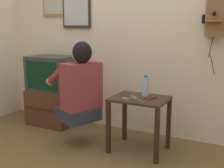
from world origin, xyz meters
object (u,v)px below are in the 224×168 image
television (52,73)px  water_bottle (145,86)px  cell_phone_held (129,97)px  wall_phone_antique (215,16)px  person (80,86)px  cell_phone_spare (151,98)px  wall_mirror (76,1)px  toothbrush (138,100)px

television → water_bottle: size_ratio=2.66×
cell_phone_held → wall_phone_antique: bearing=52.6°
person → cell_phone_held: bearing=-55.4°
wall_phone_antique → television: bearing=-174.0°
cell_phone_spare → wall_mirror: bearing=175.5°
wall_mirror → television: bearing=-134.8°
wall_mirror → cell_phone_held: size_ratio=4.91×
cell_phone_held → cell_phone_spare: size_ratio=1.00×
person → cell_phone_held: (0.51, 0.11, -0.09)m
cell_phone_held → water_bottle: size_ratio=0.63×
person → cell_phone_spare: person is taller
cell_phone_held → toothbrush: (0.13, -0.06, 0.00)m
cell_phone_held → toothbrush: bearing=-8.5°
cell_phone_spare → toothbrush: toothbrush is taller
television → water_bottle: bearing=-6.7°
wall_mirror → toothbrush: size_ratio=4.43×
television → water_bottle: television is taller
person → cell_phone_held: person is taller
wall_mirror → toothbrush: (1.11, -0.62, -1.01)m
cell_phone_spare → water_bottle: bearing=157.0°
cell_phone_held → water_bottle: water_bottle is taller
person → toothbrush: size_ratio=5.59×
television → cell_phone_spare: size_ratio=4.18×
wall_phone_antique → cell_phone_held: bearing=-143.6°
wall_phone_antique → wall_mirror: wall_mirror is taller
cell_phone_spare → television: bearing=-171.9°
person → water_bottle: bearing=-44.8°
wall_phone_antique → cell_phone_held: wall_phone_antique is taller
wall_mirror → person: bearing=-54.5°
person → wall_phone_antique: wall_phone_antique is taller
toothbrush → cell_phone_spare: bearing=3.7°
television → toothbrush: television is taller
television → wall_mirror: 0.97m
person → television: bearing=81.1°
cell_phone_held → toothbrush: toothbrush is taller
television → wall_mirror: (0.24, 0.24, 0.91)m
television → cell_phone_held: 1.27m
television → toothbrush: size_ratio=3.78×
television → cell_phone_held: (1.23, -0.31, -0.11)m
water_bottle → cell_phone_held: bearing=-127.3°
cell_phone_spare → water_bottle: (-0.09, 0.08, 0.09)m
person → cell_phone_spare: 0.75m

